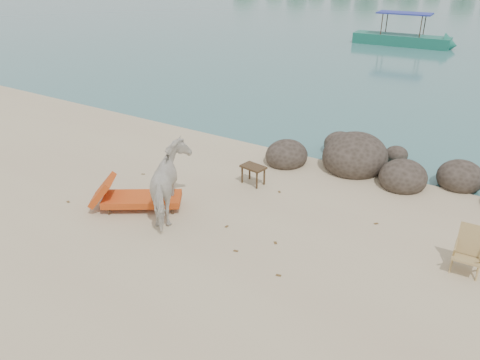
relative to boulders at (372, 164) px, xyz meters
The scene contains 7 objects.
boulders is the anchor object (origin of this frame).
cow 5.50m from the boulders, 123.09° to the right, with size 0.83×1.83×1.54m, color white.
side_table 3.26m from the boulders, 134.40° to the right, with size 0.60×0.39×0.48m, color #312213, non-canonical shape.
lounge_chair 6.05m from the boulders, 128.68° to the right, with size 2.17×0.76×0.65m, color red, non-canonical shape.
deck_chair 4.39m from the boulders, 49.81° to the right, with size 0.53×0.59×0.84m, color tan, non-canonical shape.
boat_near 20.20m from the boulders, 103.07° to the left, with size 6.54×1.47×3.18m, color #196854, non-canonical shape.
dead_leaves 5.51m from the boulders, 110.63° to the right, with size 7.66×6.94×0.00m.
Camera 1 is at (5.20, -5.42, 5.31)m, focal length 35.00 mm.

